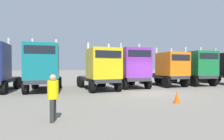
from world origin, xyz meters
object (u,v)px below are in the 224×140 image
at_px(traffic_cone_mid, 177,97).
at_px(semi_truck_green, 196,68).
at_px(semi_truck_purple, 132,68).
at_px(semi_truck_orange, 168,69).
at_px(semi_truck_yellow, 101,69).
at_px(visitor_in_hivis, 53,94).
at_px(semi_truck_teal, 43,67).

bearing_deg(traffic_cone_mid, semi_truck_green, 42.29).
height_order(semi_truck_purple, semi_truck_orange, semi_truck_purple).
bearing_deg(semi_truck_green, semi_truck_purple, -83.56).
bearing_deg(semi_truck_green, semi_truck_orange, -85.53).
xyz_separation_m(semi_truck_yellow, traffic_cone_mid, (2.69, -6.55, -1.48)).
relative_size(semi_truck_yellow, semi_truck_green, 0.99).
bearing_deg(visitor_in_hivis, traffic_cone_mid, -153.93).
distance_m(semi_truck_teal, visitor_in_hivis, 8.58).
bearing_deg(visitor_in_hivis, semi_truck_orange, -127.54).
xyz_separation_m(semi_truck_purple, visitor_in_hivis, (-7.11, -8.85, -0.88)).
relative_size(semi_truck_yellow, visitor_in_hivis, 3.67).
bearing_deg(visitor_in_hivis, semi_truck_purple, -115.00).
bearing_deg(semi_truck_yellow, semi_truck_teal, -100.49).
bearing_deg(visitor_in_hivis, semi_truck_green, -135.07).
relative_size(semi_truck_orange, traffic_cone_mid, 8.77).
bearing_deg(semi_truck_green, traffic_cone_mid, -41.79).
relative_size(semi_truck_teal, semi_truck_orange, 1.00).
height_order(semi_truck_green, visitor_in_hivis, semi_truck_green).
bearing_deg(visitor_in_hivis, semi_truck_yellow, -101.84).
distance_m(semi_truck_purple, traffic_cone_mid, 7.62).
bearing_deg(semi_truck_yellow, semi_truck_orange, 94.01).
xyz_separation_m(semi_truck_teal, semi_truck_green, (15.58, 0.43, -0.10)).
xyz_separation_m(semi_truck_yellow, semi_truck_purple, (3.29, 0.89, 0.07)).
xyz_separation_m(semi_truck_orange, visitor_in_hivis, (-11.25, -9.01, -0.81)).
height_order(semi_truck_purple, semi_truck_green, semi_truck_purple).
distance_m(semi_truck_orange, visitor_in_hivis, 14.44).
distance_m(semi_truck_yellow, semi_truck_orange, 7.51).
bearing_deg(traffic_cone_mid, semi_truck_orange, 58.00).
relative_size(semi_truck_teal, semi_truck_green, 0.92).
relative_size(semi_truck_purple, semi_truck_orange, 1.09).
height_order(semi_truck_purple, traffic_cone_mid, semi_truck_purple).
height_order(semi_truck_yellow, semi_truck_green, semi_truck_green).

